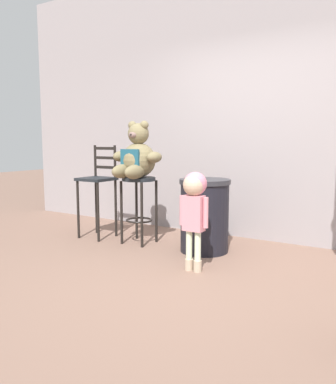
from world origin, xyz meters
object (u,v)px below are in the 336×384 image
Objects in this scene: bar_stool_with_teddy at (139,196)px; trash_bin at (205,215)px; teddy_bear at (137,157)px; child_walking at (194,200)px; bar_chair_empty at (98,185)px.

bar_stool_with_teddy is 0.84m from trash_bin.
child_walking is at bearing -26.79° from teddy_bear.
child_walking is 1.74m from bar_chair_empty.
bar_chair_empty is at bearing 75.16° from child_walking.
teddy_bear is 0.56× the size of bar_chair_empty.
teddy_bear reaches higher than bar_chair_empty.
trash_bin is (0.82, 0.09, -0.16)m from bar_stool_with_teddy.
bar_stool_with_teddy is 1.20× the size of teddy_bear.
trash_bin is at bearing 6.22° from bar_stool_with_teddy.
child_walking is at bearing -17.90° from bar_chair_empty.
bar_stool_with_teddy is at bearing 2.16° from bar_chair_empty.
teddy_bear is 1.04m from trash_bin.
child_walking is at bearing -71.18° from trash_bin.
trash_bin is (-0.22, 0.65, -0.27)m from child_walking.
trash_bin is (0.82, 0.12, -0.62)m from teddy_bear.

